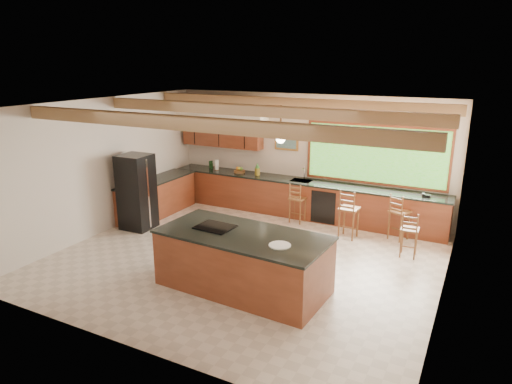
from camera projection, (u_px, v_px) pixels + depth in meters
The scene contains 9 objects.
ground at pixel (245, 259), 9.02m from camera, with size 7.20×7.20×0.00m, color beige.
room_shell at pixel (253, 142), 9.04m from camera, with size 7.27×6.54×3.02m.
counter_run at pixel (264, 198), 11.40m from camera, with size 7.12×3.10×1.25m.
island at pixel (243, 261), 7.74m from camera, with size 2.95×1.51×1.02m.
refrigerator at pixel (137, 192), 10.46m from camera, with size 0.70×0.68×1.74m.
bar_stool_a at pixel (297, 200), 10.86m from camera, with size 0.37×0.37×0.98m.
bar_stool_b at pixel (348, 210), 9.87m from camera, with size 0.42×0.42×1.11m.
bar_stool_c at pixel (409, 231), 8.95m from camera, with size 0.36×0.36×0.95m.
bar_stool_d at pixel (399, 213), 9.80m from camera, with size 0.49×0.49×1.04m.
Camera 1 is at (3.97, -7.28, 3.79)m, focal length 32.00 mm.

